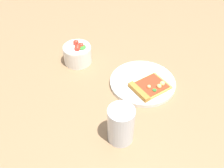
% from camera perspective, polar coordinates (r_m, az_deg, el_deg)
% --- Properties ---
extents(ground_plane, '(2.40, 2.40, 0.00)m').
position_cam_1_polar(ground_plane, '(0.92, 4.19, 0.69)').
color(ground_plane, '#93704C').
rests_on(ground_plane, ground).
extents(plate, '(0.23, 0.23, 0.01)m').
position_cam_1_polar(plate, '(0.91, 6.94, 0.38)').
color(plate, silver).
rests_on(plate, ground_plane).
extents(pizza_slice_main, '(0.13, 0.10, 0.02)m').
position_cam_1_polar(pizza_slice_main, '(0.88, 8.35, -0.74)').
color(pizza_slice_main, gold).
rests_on(pizza_slice_main, plate).
extents(salad_bowl, '(0.11, 0.11, 0.09)m').
position_cam_1_polar(salad_bowl, '(1.00, -7.83, 6.85)').
color(salad_bowl, white).
rests_on(salad_bowl, ground_plane).
extents(soda_glass, '(0.08, 0.08, 0.12)m').
position_cam_1_polar(soda_glass, '(0.71, 2.02, -9.38)').
color(soda_glass, silver).
rests_on(soda_glass, ground_plane).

